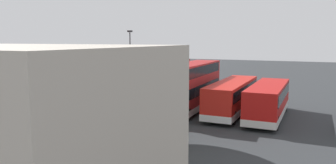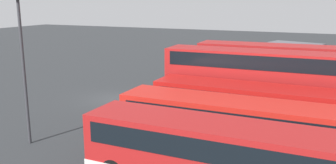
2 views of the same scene
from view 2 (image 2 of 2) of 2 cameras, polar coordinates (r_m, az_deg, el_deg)
ground_plane at (r=29.74m, az=-8.74°, el=-2.61°), size 140.00×140.00×0.00m
bus_single_deck_near_end at (r=35.51m, az=17.74°, el=2.10°), size 2.64×10.11×2.95m
bus_single_deck_second at (r=32.37m, az=15.79°, el=1.25°), size 2.63×11.07×2.95m
bus_double_decker_third at (r=28.45m, az=15.91°, el=1.42°), size 2.83×11.15×4.55m
bus_double_decker_fourth at (r=24.89m, az=13.00°, el=0.02°), size 2.85×11.72×4.55m
bus_single_deck_fifth at (r=21.90m, az=11.94°, el=-3.89°), size 2.72×10.90×2.95m
bus_single_deck_sixth at (r=18.60m, az=9.86°, el=-6.79°), size 2.63×11.47×2.95m
bus_single_deck_seventh at (r=15.31m, az=6.98°, el=-11.07°), size 2.70×11.06×2.95m
box_truck_blue at (r=42.94m, az=18.21°, el=3.93°), size 4.68×7.91×3.20m
lamp_post_tall at (r=20.75m, az=-21.72°, el=3.34°), size 0.70×0.30×8.08m
waste_bin_yellow at (r=37.04m, az=1.41°, el=1.32°), size 0.60×0.60×0.95m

